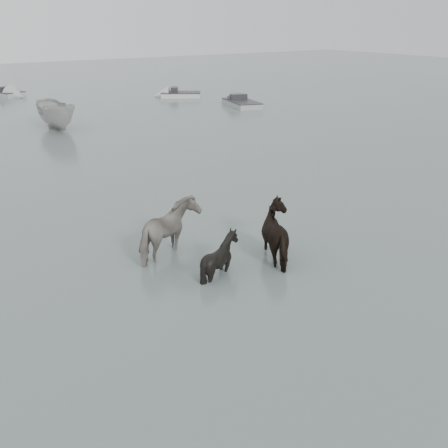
{
  "coord_description": "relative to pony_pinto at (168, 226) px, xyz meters",
  "views": [
    {
      "loc": [
        -7.0,
        -8.57,
        5.8
      ],
      "look_at": [
        0.28,
        2.1,
        1.0
      ],
      "focal_mm": 45.0,
      "sensor_mm": 36.0,
      "label": 1
    }
  ],
  "objects": [
    {
      "name": "pony_pinto",
      "position": [
        0.0,
        0.0,
        0.0
      ],
      "size": [
        2.14,
        1.7,
        1.64
      ],
      "primitive_type": "imported",
      "rotation": [
        0.0,
        0.0,
        2.06
      ],
      "color": "black",
      "rests_on": "ground"
    },
    {
      "name": "skiff_star",
      "position": [
        15.43,
        25.95,
        -0.45
      ],
      "size": [
        4.31,
        3.56,
        0.75
      ],
      "primitive_type": null,
      "rotation": [
        0.0,
        0.0,
        2.57
      ],
      "color": "silver",
      "rests_on": "ground"
    },
    {
      "name": "ground",
      "position": [
        0.68,
        -3.19,
        -0.82
      ],
      "size": [
        140.0,
        140.0,
        0.0
      ],
      "primitive_type": "plane",
      "color": "#4E5D57",
      "rests_on": "ground"
    },
    {
      "name": "boat_small",
      "position": [
        3.45,
        18.79,
        0.02
      ],
      "size": [
        1.89,
        4.43,
        1.68
      ],
      "primitive_type": "imported",
      "rotation": [
        0.0,
        0.0,
        -0.06
      ],
      "color": "#B0B1AC",
      "rests_on": "ground"
    },
    {
      "name": "skiff_mid",
      "position": [
        4.41,
        34.47,
        -0.45
      ],
      "size": [
        3.25,
        5.57,
        0.75
      ],
      "primitive_type": null,
      "rotation": [
        0.0,
        0.0,
        -1.24
      ],
      "color": "#9B9D9B",
      "rests_on": "ground"
    },
    {
      "name": "pony_dark",
      "position": [
        2.38,
        -1.68,
        0.01
      ],
      "size": [
        1.47,
        1.7,
        1.67
      ],
      "primitive_type": "imported",
      "rotation": [
        0.0,
        0.0,
        1.6
      ],
      "color": "black",
      "rests_on": "ground"
    },
    {
      "name": "pony_black",
      "position": [
        0.5,
        -1.59,
        -0.15
      ],
      "size": [
        1.51,
        1.42,
        1.35
      ],
      "primitive_type": "imported",
      "rotation": [
        0.0,
        0.0,
        1.24
      ],
      "color": "black",
      "rests_on": "ground"
    },
    {
      "name": "skiff_port",
      "position": [
        16.53,
        19.58,
        -0.45
      ],
      "size": [
        2.84,
        5.34,
        0.75
      ],
      "primitive_type": null,
      "rotation": [
        0.0,
        0.0,
        1.32
      ],
      "color": "#9A9C9A",
      "rests_on": "ground"
    }
  ]
}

